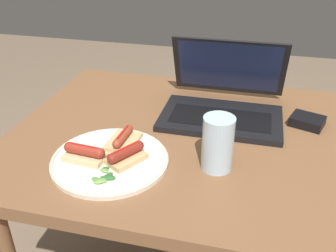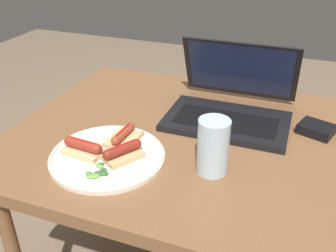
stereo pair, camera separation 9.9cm
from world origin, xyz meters
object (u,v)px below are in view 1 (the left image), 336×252
(laptop, at_px, (223,103))
(drinking_glass, at_px, (218,143))
(external_drive, at_px, (307,121))
(plate, at_px, (110,159))

(laptop, bearing_deg, drinking_glass, -86.44)
(external_drive, bearing_deg, drinking_glass, -110.72)
(drinking_glass, xyz_separation_m, external_drive, (0.24, 0.28, -0.06))
(laptop, xyz_separation_m, drinking_glass, (0.02, -0.29, 0.03))
(drinking_glass, height_order, external_drive, drinking_glass)
(laptop, bearing_deg, plate, -126.34)
(laptop, bearing_deg, external_drive, -2.22)
(plate, xyz_separation_m, drinking_glass, (0.26, 0.04, 0.06))
(laptop, relative_size, plate, 1.22)
(laptop, height_order, plate, laptop)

